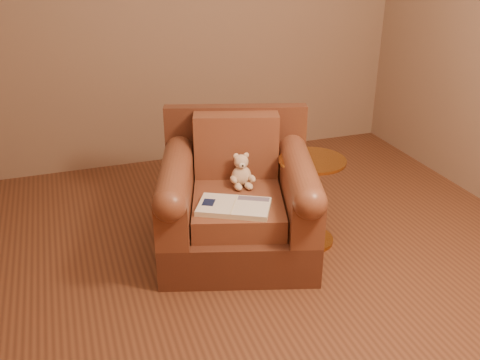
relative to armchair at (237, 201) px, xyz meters
name	(u,v)px	position (x,y,z in m)	size (l,w,h in m)	color
floor	(249,290)	(-0.09, -0.46, -0.31)	(4.00, 4.00, 0.00)	brown
armchair	(237,201)	(0.00, 0.00, 0.00)	(1.11, 1.08, 0.81)	#562C1C
teddy_bear	(242,173)	(0.05, 0.06, 0.15)	(0.15, 0.17, 0.21)	beige
guidebook	(234,207)	(-0.09, -0.22, 0.09)	(0.46, 0.40, 0.03)	beige
side_table	(310,198)	(0.44, -0.09, -0.01)	(0.40, 0.40, 0.57)	#B87D32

